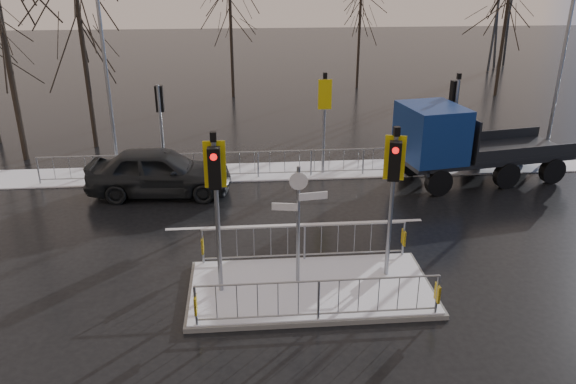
{
  "coord_description": "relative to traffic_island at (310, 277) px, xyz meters",
  "views": [
    {
      "loc": [
        -1.58,
        -11.86,
        7.57
      ],
      "look_at": [
        -0.38,
        2.13,
        1.8
      ],
      "focal_mm": 35.0,
      "sensor_mm": 36.0,
      "label": 1
    }
  ],
  "objects": [
    {
      "name": "tree_far_c",
      "position": [
        14.01,
        20.99,
        4.76
      ],
      "size": [
        4.0,
        4.0,
        7.55
      ],
      "color": "black",
      "rests_on": "ground"
    },
    {
      "name": "far_kerb_fixtures",
      "position": [
        0.31,
        8.08,
        0.63
      ],
      "size": [
        18.0,
        0.65,
        3.83
      ],
      "color": "gray",
      "rests_on": "ground"
    },
    {
      "name": "lane_markings",
      "position": [
        0.01,
        -0.34,
        -0.39
      ],
      "size": [
        8.0,
        11.38,
        0.01
      ],
      "color": "silver",
      "rests_on": "ground"
    },
    {
      "name": "tree_near_b",
      "position": [
        -7.99,
        12.49,
        4.76
      ],
      "size": [
        4.0,
        4.0,
        7.55
      ],
      "color": "black",
      "rests_on": "ground"
    },
    {
      "name": "street_lamp_left",
      "position": [
        -6.42,
        9.49,
        4.1
      ],
      "size": [
        1.25,
        0.18,
        8.2
      ],
      "color": "gray",
      "rests_on": "ground"
    },
    {
      "name": "street_lamp_right",
      "position": [
        10.58,
        8.49,
        4.0
      ],
      "size": [
        1.25,
        0.18,
        8.0
      ],
      "color": "gray",
      "rests_on": "ground"
    },
    {
      "name": "flatbed_truck",
      "position": [
        6.01,
        6.91,
        1.17
      ],
      "size": [
        6.65,
        3.37,
        2.94
      ],
      "color": "black",
      "rests_on": "ground"
    },
    {
      "name": "ground",
      "position": [
        0.01,
        -0.01,
        -0.39
      ],
      "size": [
        120.0,
        120.0,
        0.0
      ],
      "primitive_type": "plane",
      "color": "black",
      "rests_on": "ground"
    },
    {
      "name": "tree_far_b",
      "position": [
        6.01,
        23.99,
        3.79
      ],
      "size": [
        3.25,
        3.25,
        6.14
      ],
      "color": "black",
      "rests_on": "ground"
    },
    {
      "name": "snow_verge",
      "position": [
        0.01,
        8.59,
        -0.37
      ],
      "size": [
        30.0,
        2.0,
        0.04
      ],
      "primitive_type": "cube",
      "color": "white",
      "rests_on": "ground"
    },
    {
      "name": "traffic_island",
      "position": [
        0.0,
        0.0,
        0.0
      ],
      "size": [
        6.0,
        3.04,
        4.15
      ],
      "color": "#60605C",
      "rests_on": "ground"
    },
    {
      "name": "car_far_lane",
      "position": [
        -4.45,
        6.69,
        0.45
      ],
      "size": [
        5.03,
        2.27,
        1.68
      ],
      "primitive_type": "imported",
      "rotation": [
        0.0,
        0.0,
        1.51
      ],
      "color": "black",
      "rests_on": "ground"
    },
    {
      "name": "tree_far_a",
      "position": [
        -1.99,
        21.99,
        4.43
      ],
      "size": [
        3.75,
        3.75,
        7.08
      ],
      "color": "black",
      "rests_on": "ground"
    }
  ]
}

